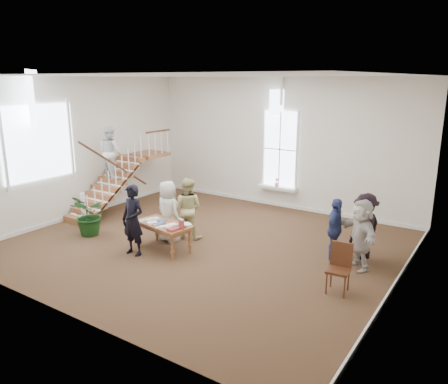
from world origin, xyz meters
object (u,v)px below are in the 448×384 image
Objects in this scene: person_yellow at (188,208)px; floor_plant at (90,215)px; library_table at (164,226)px; police_officer at (133,220)px; woman_cluster_a at (335,229)px; woman_cluster_c at (361,234)px; elderly_woman at (168,211)px; woman_cluster_b at (365,227)px; side_chair at (340,264)px.

person_yellow is 2.86m from floor_plant.
police_officer is (-0.47, -0.64, 0.26)m from library_table.
library_table is 0.97× the size of person_yellow.
woman_cluster_a reaches higher than floor_plant.
floor_plant is (-7.19, -2.01, -0.26)m from woman_cluster_c.
person_yellow reaches higher than library_table.
elderly_woman is at bearing 103.55° from woman_cluster_a.
police_officer is 1.80m from person_yellow.
woman_cluster_a is at bearing 178.72° from person_yellow.
elderly_woman is at bearing -55.31° from woman_cluster_b.
woman_cluster_a is (3.95, 1.91, 0.13)m from library_table.
person_yellow is 1.03× the size of woman_cluster_b.
library_table is at bearing 81.24° from person_yellow.
woman_cluster_b is 1.59× the size of side_chair.
person_yellow reaches higher than side_chair.
police_officer is 1.72× the size of side_chair.
library_table is 2.56m from floor_plant.
police_officer is 5.20m from side_chair.
library_table is at bearing -114.95° from woman_cluster_c.
police_officer is 1.17× the size of woman_cluster_a.
woman_cluster_a is 0.93× the size of woman_cluster_b.
library_table is 1.58× the size of side_chair.
elderly_woman is 5.02m from side_chair.
woman_cluster_a is at bearing 18.83° from floor_plant.
elderly_woman is 2.37m from floor_plant.
library_table is at bearing 132.52° from elderly_woman.
side_chair is (5.01, -0.29, -0.26)m from elderly_woman.
person_yellow is at bearing 29.86° from floor_plant.
police_officer is at bearing 96.65° from elderly_woman.
woman_cluster_a is 1.47× the size of side_chair.
elderly_woman is 4.51m from woman_cluster_a.
person_yellow is 1.46× the size of floor_plant.
woman_cluster_b is (4.92, 1.74, -0.01)m from elderly_woman.
woman_cluster_b reaches higher than floor_plant.
side_chair is at bearing -159.74° from woman_cluster_a.
woman_cluster_c is at bearing 29.85° from library_table.
woman_cluster_c reaches higher than woman_cluster_b.
floor_plant is at bearing 179.31° from side_chair.
elderly_woman is at bearing -122.81° from woman_cluster_c.
police_officer is 5.63m from woman_cluster_c.
police_officer reaches higher than woman_cluster_b.
woman_cluster_a is 1.32× the size of floor_plant.
police_officer is at bearing 64.67° from person_yellow.
floor_plant is (-2.07, 0.33, -0.32)m from police_officer.
elderly_woman reaches higher than woman_cluster_c.
person_yellow is at bearing -59.76° from woman_cluster_b.
person_yellow is at bearing 103.37° from library_table.
elderly_woman reaches higher than woman_cluster_a.
police_officer is 1.07× the size of elderly_woman.
woman_cluster_a is (4.42, 2.54, -0.13)m from police_officer.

